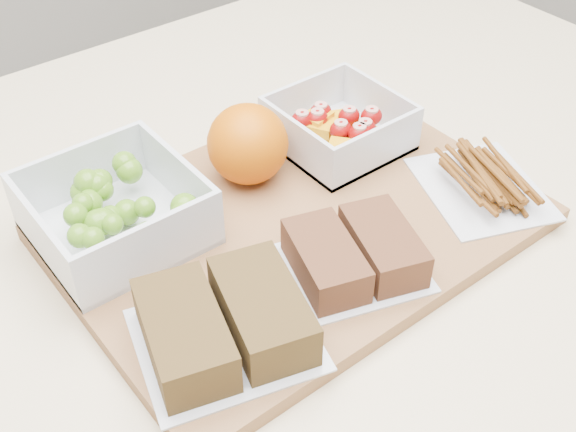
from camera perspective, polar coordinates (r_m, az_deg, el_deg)
name	(u,v)px	position (r m, az deg, el deg)	size (l,w,h in m)	color
cutting_board	(297,224)	(0.67, 0.68, -0.63)	(0.42, 0.30, 0.02)	olive
grape_container	(116,211)	(0.65, -13.44, 0.42)	(0.14, 0.14, 0.06)	silver
fruit_container	(339,128)	(0.75, 4.02, 6.93)	(0.12, 0.12, 0.05)	silver
orange	(248,144)	(0.69, -3.21, 5.70)	(0.08, 0.08, 0.08)	#D15E04
sandwich_bag_left	(224,323)	(0.55, -5.06, -8.43)	(0.16, 0.15, 0.04)	silver
sandwich_bag_center	(354,254)	(0.61, 5.27, -3.00)	(0.14, 0.13, 0.04)	silver
pretzel_bag	(483,178)	(0.72, 15.17, 2.94)	(0.15, 0.16, 0.03)	silver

